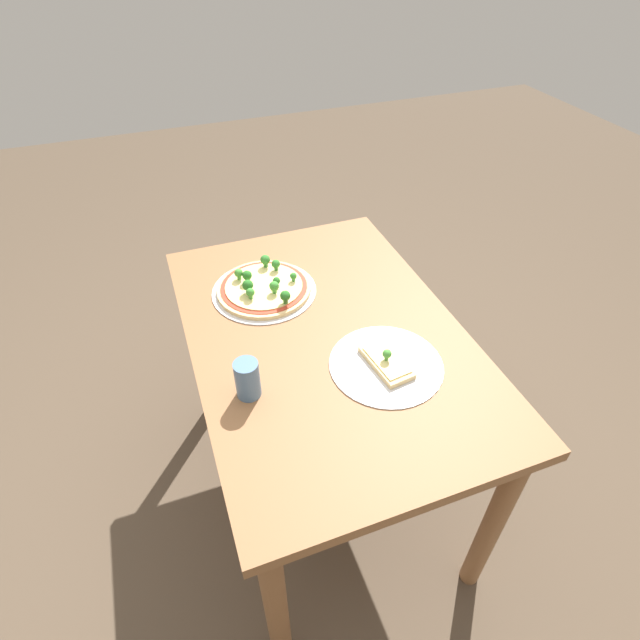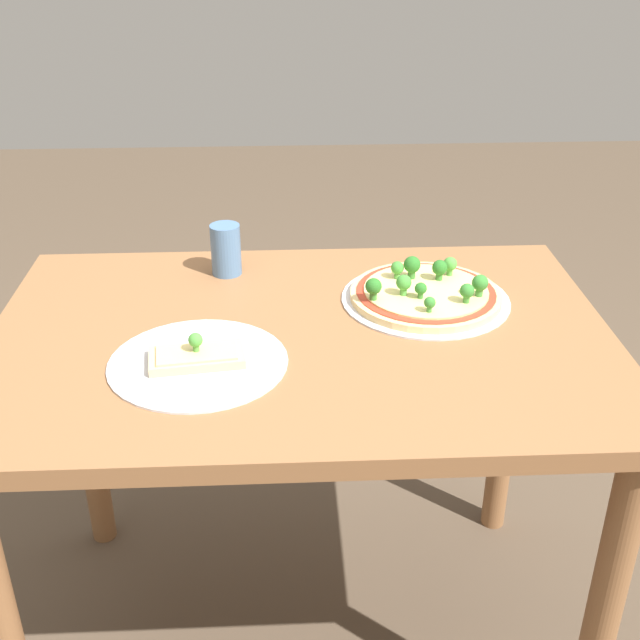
{
  "view_description": "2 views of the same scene",
  "coord_description": "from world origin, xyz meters",
  "px_view_note": "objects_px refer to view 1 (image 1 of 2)",
  "views": [
    {
      "loc": [
        -0.99,
        0.38,
        1.74
      ],
      "look_at": [
        0.04,
        0.01,
        0.79
      ],
      "focal_mm": 28.0,
      "sensor_mm": 36.0,
      "label": 1
    },
    {
      "loc": [
        -0.03,
        -1.29,
        1.48
      ],
      "look_at": [
        0.04,
        0.01,
        0.79
      ],
      "focal_mm": 45.0,
      "sensor_mm": 36.0,
      "label": 2
    }
  ],
  "objects_px": {
    "drinking_cup": "(247,379)",
    "pizza_tray_slice": "(386,363)",
    "pizza_tray_whole": "(264,287)",
    "dining_table": "(326,360)"
  },
  "relations": [
    {
      "from": "drinking_cup",
      "to": "pizza_tray_slice",
      "type": "bearing_deg",
      "value": -94.73
    },
    {
      "from": "pizza_tray_whole",
      "to": "pizza_tray_slice",
      "type": "xyz_separation_m",
      "value": [
        -0.43,
        -0.22,
        -0.01
      ]
    },
    {
      "from": "pizza_tray_slice",
      "to": "drinking_cup",
      "type": "xyz_separation_m",
      "value": [
        0.03,
        0.37,
        0.05
      ]
    },
    {
      "from": "dining_table",
      "to": "pizza_tray_slice",
      "type": "relative_size",
      "value": 3.72
    },
    {
      "from": "dining_table",
      "to": "pizza_tray_slice",
      "type": "height_order",
      "value": "pizza_tray_slice"
    },
    {
      "from": "pizza_tray_whole",
      "to": "drinking_cup",
      "type": "distance_m",
      "value": 0.43
    },
    {
      "from": "pizza_tray_whole",
      "to": "drinking_cup",
      "type": "relative_size",
      "value": 3.07
    },
    {
      "from": "pizza_tray_whole",
      "to": "drinking_cup",
      "type": "xyz_separation_m",
      "value": [
        -0.4,
        0.15,
        0.04
      ]
    },
    {
      "from": "dining_table",
      "to": "pizza_tray_whole",
      "type": "bearing_deg",
      "value": 24.98
    },
    {
      "from": "drinking_cup",
      "to": "dining_table",
      "type": "bearing_deg",
      "value": -60.69
    }
  ]
}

